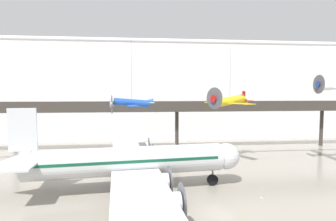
{
  "coord_description": "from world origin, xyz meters",
  "views": [
    {
      "loc": [
        -6.68,
        -23.09,
        11.06
      ],
      "look_at": [
        -3.44,
        10.11,
        8.73
      ],
      "focal_mm": 28.0,
      "sensor_mm": 36.0,
      "label": 1
    }
  ],
  "objects_px": {
    "airliner_silver_main": "(127,162)",
    "suspended_plane_yellow_lowwing": "(230,101)",
    "suspended_plane_blue_trainer": "(132,103)",
    "stanchion_barrier": "(262,195)"
  },
  "relations": [
    {
      "from": "suspended_plane_yellow_lowwing",
      "to": "stanchion_barrier",
      "type": "height_order",
      "value": "suspended_plane_yellow_lowwing"
    },
    {
      "from": "suspended_plane_yellow_lowwing",
      "to": "suspended_plane_blue_trainer",
      "type": "relative_size",
      "value": 0.99
    },
    {
      "from": "airliner_silver_main",
      "to": "suspended_plane_yellow_lowwing",
      "type": "xyz_separation_m",
      "value": [
        15.22,
        10.45,
        6.35
      ]
    },
    {
      "from": "airliner_silver_main",
      "to": "suspended_plane_yellow_lowwing",
      "type": "distance_m",
      "value": 19.53
    },
    {
      "from": "airliner_silver_main",
      "to": "stanchion_barrier",
      "type": "relative_size",
      "value": 28.64
    },
    {
      "from": "stanchion_barrier",
      "to": "suspended_plane_blue_trainer",
      "type": "bearing_deg",
      "value": 153.54
    },
    {
      "from": "airliner_silver_main",
      "to": "suspended_plane_blue_trainer",
      "type": "distance_m",
      "value": 7.36
    },
    {
      "from": "suspended_plane_yellow_lowwing",
      "to": "suspended_plane_blue_trainer",
      "type": "bearing_deg",
      "value": -4.89
    },
    {
      "from": "airliner_silver_main",
      "to": "stanchion_barrier",
      "type": "height_order",
      "value": "airliner_silver_main"
    },
    {
      "from": "suspended_plane_blue_trainer",
      "to": "stanchion_barrier",
      "type": "height_order",
      "value": "suspended_plane_blue_trainer"
    }
  ]
}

